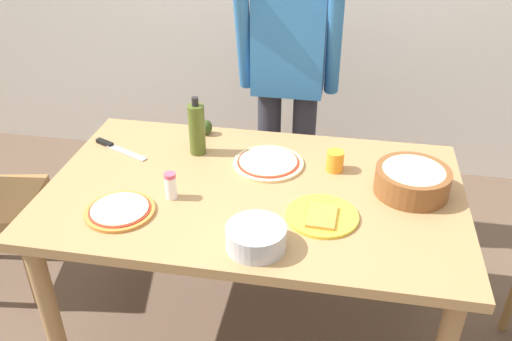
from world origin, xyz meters
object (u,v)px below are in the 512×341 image
object	(u,v)px
person_cook	(288,74)
pizza_cooked_on_tray	(120,210)
dining_table	(254,207)
salt_shaker	(171,186)
plate_with_slice	(322,216)
chef_knife	(115,147)
popcorn_bowl	(413,179)
olive_oil_bottle	(197,129)
pizza_raw_on_board	(268,163)
avocado	(206,127)
mixing_bowl_steel	(256,237)
cup_orange	(335,161)

from	to	relation	value
person_cook	pizza_cooked_on_tray	world-z (taller)	person_cook
dining_table	salt_shaker	xyz separation A→B (m)	(-0.29, -0.12, 0.14)
plate_with_slice	chef_knife	world-z (taller)	plate_with_slice
person_cook	chef_knife	size ratio (longest dim) A/B	5.91
person_cook	salt_shaker	size ratio (longest dim) A/B	15.28
popcorn_bowl	olive_oil_bottle	bearing A→B (deg)	170.02
plate_with_slice	popcorn_bowl	bearing A→B (deg)	35.01
olive_oil_bottle	pizza_cooked_on_tray	bearing A→B (deg)	-108.58
pizza_cooked_on_tray	plate_with_slice	distance (m)	0.73
dining_table	olive_oil_bottle	size ratio (longest dim) A/B	6.25
olive_oil_bottle	pizza_raw_on_board	bearing A→B (deg)	-8.76
person_cook	pizza_raw_on_board	world-z (taller)	person_cook
dining_table	person_cook	xyz separation A→B (m)	(0.03, 0.76, 0.27)
plate_with_slice	avocado	bearing A→B (deg)	136.00
olive_oil_bottle	mixing_bowl_steel	bearing A→B (deg)	-58.34
salt_shaker	avocado	size ratio (longest dim) A/B	1.51
dining_table	olive_oil_bottle	bearing A→B (deg)	140.73
dining_table	chef_knife	size ratio (longest dim) A/B	5.84
mixing_bowl_steel	popcorn_bowl	bearing A→B (deg)	39.09
pizza_raw_on_board	popcorn_bowl	xyz separation A→B (m)	(0.57, -0.11, 0.05)
dining_table	plate_with_slice	size ratio (longest dim) A/B	6.15
cup_orange	plate_with_slice	bearing A→B (deg)	-94.23
olive_oil_bottle	salt_shaker	world-z (taller)	olive_oil_bottle
plate_with_slice	popcorn_bowl	distance (m)	0.39
pizza_cooked_on_tray	cup_orange	xyz separation A→B (m)	(0.74, 0.43, 0.03)
pizza_raw_on_board	mixing_bowl_steel	bearing A→B (deg)	-85.24
pizza_raw_on_board	salt_shaker	bearing A→B (deg)	-136.48
pizza_raw_on_board	mixing_bowl_steel	world-z (taller)	mixing_bowl_steel
avocado	olive_oil_bottle	bearing A→B (deg)	-87.05
person_cook	pizza_raw_on_board	size ratio (longest dim) A/B	5.55
plate_with_slice	chef_knife	bearing A→B (deg)	159.47
dining_table	mixing_bowl_steel	size ratio (longest dim) A/B	8.00
dining_table	avocado	bearing A→B (deg)	126.06
dining_table	plate_with_slice	distance (m)	0.33
person_cook	olive_oil_bottle	xyz separation A→B (m)	(-0.32, -0.52, -0.07)
person_cook	salt_shaker	world-z (taller)	person_cook
cup_orange	pizza_raw_on_board	bearing A→B (deg)	-178.77
person_cook	pizza_raw_on_board	distance (m)	0.60
cup_orange	chef_knife	world-z (taller)	cup_orange
pizza_cooked_on_tray	cup_orange	bearing A→B (deg)	30.23
pizza_cooked_on_tray	mixing_bowl_steel	bearing A→B (deg)	-11.23
pizza_cooked_on_tray	salt_shaker	distance (m)	0.20
mixing_bowl_steel	pizza_raw_on_board	bearing A→B (deg)	94.76
pizza_cooked_on_tray	cup_orange	world-z (taller)	cup_orange
plate_with_slice	olive_oil_bottle	xyz separation A→B (m)	(-0.56, 0.38, 0.11)
person_cook	mixing_bowl_steel	world-z (taller)	person_cook
dining_table	olive_oil_bottle	xyz separation A→B (m)	(-0.29, 0.23, 0.20)
dining_table	pizza_cooked_on_tray	distance (m)	0.52
olive_oil_bottle	chef_knife	bearing A→B (deg)	-175.16
dining_table	avocado	distance (m)	0.52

